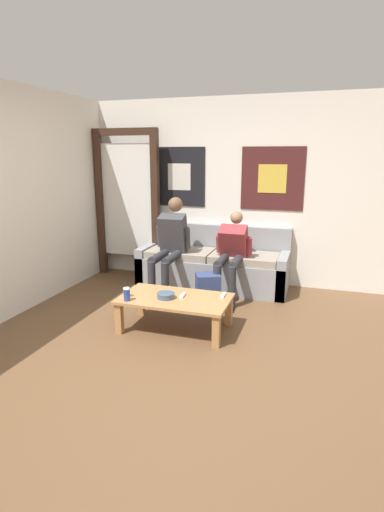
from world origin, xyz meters
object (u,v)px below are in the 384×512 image
object	(u,v)px
coffee_table	(175,302)
game_controller_near_left	(183,295)
person_seated_adult	(170,242)
drink_can_blue	(127,295)
pillar_candle	(126,292)
person_seated_teen	(231,252)
couch	(213,266)
ceramic_bowl	(166,295)
game_controller_near_right	(223,295)
backpack	(208,291)

from	to	relation	value
coffee_table	game_controller_near_left	bearing A→B (deg)	40.59
person_seated_adult	drink_can_blue	xyz separation A→B (m)	(0.05, -1.35, -0.26)
pillar_candle	game_controller_near_left	size ratio (longest dim) A/B	0.76
coffee_table	person_seated_teen	size ratio (longest dim) A/B	1.05
coffee_table	person_seated_teen	world-z (taller)	person_seated_teen
couch	game_controller_near_left	size ratio (longest dim) A/B	13.91
ceramic_bowl	game_controller_near_right	size ratio (longest dim) A/B	1.27
couch	game_controller_near_right	bearing A→B (deg)	-70.72
backpack	couch	bearing A→B (deg)	100.54
backpack	game_controller_near_right	size ratio (longest dim) A/B	2.84
person_seated_teen	person_seated_adult	bearing A→B (deg)	-178.90
person_seated_adult	drink_can_blue	size ratio (longest dim) A/B	10.00
ceramic_bowl	couch	bearing A→B (deg)	86.63
person_seated_adult	game_controller_near_right	distance (m)	1.36
pillar_candle	game_controller_near_left	xyz separation A→B (m)	(0.56, 0.19, -0.04)
couch	ceramic_bowl	xyz separation A→B (m)	(-0.09, -1.55, 0.10)
backpack	game_controller_near_left	bearing A→B (deg)	-97.87
coffee_table	game_controller_near_right	distance (m)	0.51
backpack	ceramic_bowl	xyz separation A→B (m)	(-0.24, -0.76, 0.19)
person_seated_adult	ceramic_bowl	distance (m)	1.26
backpack	game_controller_near_left	size ratio (longest dim) A/B	2.81
coffee_table	drink_can_blue	bearing A→B (deg)	-151.05
game_controller_near_left	game_controller_near_right	size ratio (longest dim) A/B	1.01
coffee_table	person_seated_adult	distance (m)	1.27
drink_can_blue	game_controller_near_left	world-z (taller)	drink_can_blue
pillar_candle	game_controller_near_right	world-z (taller)	pillar_candle
backpack	game_controller_near_right	xyz separation A→B (m)	(0.31, -0.52, 0.17)
person_seated_teen	game_controller_near_right	xyz separation A→B (m)	(0.13, -0.94, -0.23)
person_seated_teen	pillar_candle	world-z (taller)	person_seated_teen
person_seated_adult	pillar_candle	xyz separation A→B (m)	(-0.01, -1.25, -0.27)
person_seated_adult	backpack	bearing A→B (deg)	-32.39
couch	pillar_candle	bearing A→B (deg)	-106.96
couch	game_controller_near_left	world-z (taller)	couch
coffee_table	game_controller_near_left	size ratio (longest dim) A/B	7.77
coffee_table	game_controller_near_right	world-z (taller)	game_controller_near_right
pillar_candle	drink_can_blue	bearing A→B (deg)	-60.58
coffee_table	drink_can_blue	size ratio (longest dim) A/B	9.16
person_seated_adult	ceramic_bowl	world-z (taller)	person_seated_adult
person_seated_adult	person_seated_teen	distance (m)	0.82
ceramic_bowl	drink_can_blue	bearing A→B (deg)	-152.09
couch	pillar_candle	size ratio (longest dim) A/B	18.41
backpack	ceramic_bowl	world-z (taller)	ceramic_bowl
couch	ceramic_bowl	size ratio (longest dim) A/B	11.07
pillar_candle	person_seated_teen	bearing A→B (deg)	56.67
couch	ceramic_bowl	world-z (taller)	couch
person_seated_adult	pillar_candle	distance (m)	1.27
game_controller_near_left	drink_can_blue	bearing A→B (deg)	-149.28
ceramic_bowl	pillar_candle	bearing A→B (deg)	-168.83
coffee_table	backpack	size ratio (longest dim) A/B	2.77
person_seated_teen	ceramic_bowl	bearing A→B (deg)	-109.67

